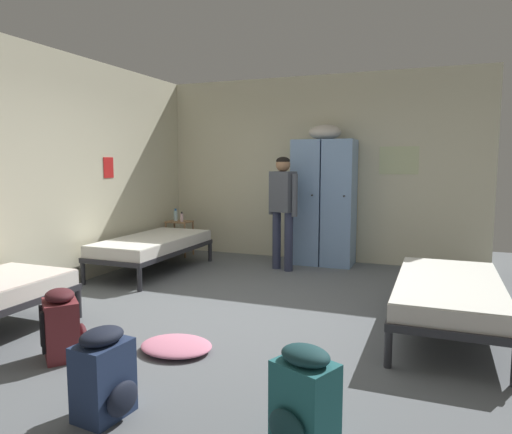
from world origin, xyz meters
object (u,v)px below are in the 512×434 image
(shelf_unit, at_px, (180,235))
(clothes_pile_pink, at_px, (176,346))
(person_traveler, at_px, (283,202))
(backpack_maroon, at_px, (62,325))
(backpack_navy, at_px, (105,375))
(bed_right, at_px, (448,292))
(water_bottle, at_px, (176,215))
(lotion_bottle, at_px, (182,217))
(locker_bank, at_px, (324,200))
(backpack_teal, at_px, (304,399))
(bed_left_rear, at_px, (153,245))

(shelf_unit, distance_m, clothes_pile_pink, 4.00)
(person_traveler, distance_m, backpack_maroon, 3.64)
(backpack_navy, bearing_deg, bed_right, 49.32)
(person_traveler, relative_size, water_bottle, 8.13)
(shelf_unit, xyz_separation_m, water_bottle, (-0.08, 0.02, 0.31))
(shelf_unit, bearing_deg, water_bottle, 165.96)
(backpack_maroon, xyz_separation_m, clothes_pile_pink, (0.76, 0.43, -0.22))
(person_traveler, height_order, lotion_bottle, person_traveler)
(backpack_maroon, bearing_deg, locker_bank, 75.03)
(backpack_teal, bearing_deg, locker_bank, 101.94)
(person_traveler, bearing_deg, locker_bank, 53.39)
(backpack_maroon, relative_size, backpack_navy, 1.00)
(bed_right, relative_size, bed_left_rear, 1.00)
(locker_bank, bearing_deg, backpack_maroon, -104.97)
(bed_left_rear, relative_size, person_traveler, 1.19)
(bed_right, bearing_deg, person_traveler, 139.24)
(water_bottle, distance_m, clothes_pile_pink, 4.09)
(locker_bank, xyz_separation_m, shelf_unit, (-2.34, -0.23, -0.62))
(shelf_unit, bearing_deg, backpack_maroon, -72.31)
(shelf_unit, bearing_deg, lotion_bottle, -29.74)
(shelf_unit, relative_size, person_traveler, 0.36)
(water_bottle, distance_m, backpack_teal, 5.51)
(bed_right, distance_m, backpack_maroon, 3.26)
(person_traveler, height_order, backpack_teal, person_traveler)
(shelf_unit, xyz_separation_m, clothes_pile_pink, (2.00, -3.46, -0.30))
(lotion_bottle, xyz_separation_m, backpack_navy, (2.05, -4.43, -0.38))
(locker_bank, xyz_separation_m, bed_left_rear, (-2.09, -1.38, -0.59))
(lotion_bottle, bearing_deg, clothes_pile_pink, -60.57)
(lotion_bottle, bearing_deg, water_bottle, 158.20)
(clothes_pile_pink, bearing_deg, backpack_navy, -83.25)
(locker_bank, distance_m, bed_left_rear, 2.57)
(bed_left_rear, distance_m, clothes_pile_pink, 2.91)
(locker_bank, relative_size, clothes_pile_pink, 3.48)
(locker_bank, relative_size, shelf_unit, 3.63)
(bed_left_rear, distance_m, backpack_teal, 4.39)
(backpack_teal, xyz_separation_m, clothes_pile_pink, (-1.30, 0.86, -0.22))
(backpack_maroon, bearing_deg, lotion_bottle, 106.92)
(backpack_maroon, bearing_deg, water_bottle, 108.67)
(clothes_pile_pink, bearing_deg, backpack_maroon, -150.36)
(shelf_unit, bearing_deg, backpack_teal, -52.58)
(backpack_teal, bearing_deg, shelf_unit, 127.42)
(locker_bank, distance_m, lotion_bottle, 2.31)
(locker_bank, xyz_separation_m, lotion_bottle, (-2.27, -0.27, -0.33))
(person_traveler, xyz_separation_m, backpack_maroon, (-0.65, -3.51, -0.70))
(bed_right, height_order, water_bottle, water_bottle)
(backpack_maroon, bearing_deg, clothes_pile_pink, 29.64)
(bed_left_rear, bearing_deg, person_traveler, 25.27)
(lotion_bottle, distance_m, backpack_navy, 4.90)
(backpack_navy, distance_m, clothes_pile_pink, 1.05)
(clothes_pile_pink, bearing_deg, person_traveler, 91.92)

